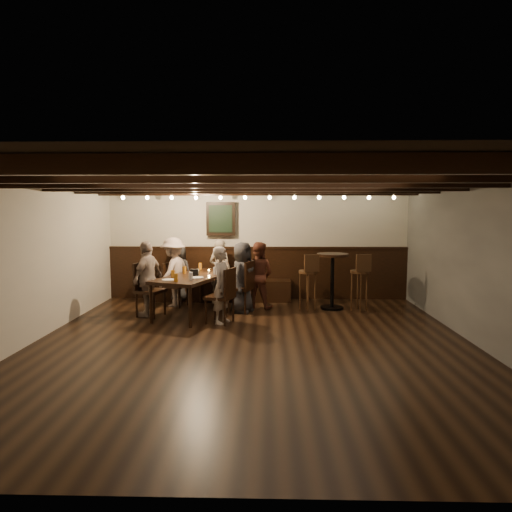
{
  "coord_description": "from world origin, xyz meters",
  "views": [
    {
      "loc": [
        0.22,
        -6.42,
        1.98
      ],
      "look_at": [
        0.01,
        1.3,
        1.16
      ],
      "focal_mm": 32.0,
      "sensor_mm": 36.0,
      "label": 1
    }
  ],
  "objects_px": {
    "person_left_near": "(174,272)",
    "person_bench_left": "(179,273)",
    "high_top_table": "(332,273)",
    "person_right_far": "(222,285)",
    "chair_right_far": "(221,306)",
    "bar_stool_left": "(308,290)",
    "person_bench_right": "(258,275)",
    "chair_left_near": "(175,293)",
    "person_right_near": "(242,277)",
    "dining_table": "(196,278)",
    "chair_left_far": "(150,300)",
    "bar_stool_right": "(359,290)",
    "chair_right_near": "(241,296)",
    "person_left_far": "(148,279)",
    "person_bench_centre": "(220,271)"
  },
  "relations": [
    {
      "from": "person_left_near",
      "to": "person_right_far",
      "type": "height_order",
      "value": "person_left_near"
    },
    {
      "from": "high_top_table",
      "to": "person_right_far",
      "type": "bearing_deg",
      "value": -150.05
    },
    {
      "from": "dining_table",
      "to": "person_left_far",
      "type": "relative_size",
      "value": 1.54
    },
    {
      "from": "chair_right_far",
      "to": "bar_stool_left",
      "type": "height_order",
      "value": "bar_stool_left"
    },
    {
      "from": "person_bench_centre",
      "to": "person_left_near",
      "type": "bearing_deg",
      "value": 38.66
    },
    {
      "from": "person_bench_right",
      "to": "person_left_far",
      "type": "distance_m",
      "value": 2.13
    },
    {
      "from": "chair_left_far",
      "to": "chair_right_near",
      "type": "height_order",
      "value": "chair_left_far"
    },
    {
      "from": "person_bench_right",
      "to": "bar_stool_left",
      "type": "relative_size",
      "value": 1.19
    },
    {
      "from": "bar_stool_right",
      "to": "person_right_near",
      "type": "bearing_deg",
      "value": 169.86
    },
    {
      "from": "dining_table",
      "to": "person_right_far",
      "type": "bearing_deg",
      "value": -30.96
    },
    {
      "from": "person_right_near",
      "to": "high_top_table",
      "type": "xyz_separation_m",
      "value": [
        1.75,
        0.33,
        0.05
      ]
    },
    {
      "from": "chair_left_near",
      "to": "person_left_near",
      "type": "bearing_deg",
      "value": -90.0
    },
    {
      "from": "person_bench_centre",
      "to": "person_right_near",
      "type": "distance_m",
      "value": 0.96
    },
    {
      "from": "chair_left_near",
      "to": "person_left_near",
      "type": "relative_size",
      "value": 0.63
    },
    {
      "from": "dining_table",
      "to": "person_left_far",
      "type": "bearing_deg",
      "value": -149.04
    },
    {
      "from": "chair_left_near",
      "to": "high_top_table",
      "type": "xyz_separation_m",
      "value": [
        3.14,
        -0.16,
        0.45
      ]
    },
    {
      "from": "chair_right_near",
      "to": "person_left_near",
      "type": "distance_m",
      "value": 1.52
    },
    {
      "from": "dining_table",
      "to": "chair_left_far",
      "type": "distance_m",
      "value": 0.93
    },
    {
      "from": "chair_right_near",
      "to": "person_bench_right",
      "type": "relative_size",
      "value": 0.74
    },
    {
      "from": "person_bench_right",
      "to": "person_left_near",
      "type": "relative_size",
      "value": 0.94
    },
    {
      "from": "dining_table",
      "to": "bar_stool_right",
      "type": "distance_m",
      "value": 3.14
    },
    {
      "from": "person_bench_centre",
      "to": "bar_stool_right",
      "type": "bearing_deg",
      "value": -173.62
    },
    {
      "from": "chair_left_near",
      "to": "person_bench_left",
      "type": "xyz_separation_m",
      "value": [
        -0.02,
        0.48,
        0.35
      ]
    },
    {
      "from": "person_right_near",
      "to": "person_left_far",
      "type": "bearing_deg",
      "value": 120.96
    },
    {
      "from": "person_left_near",
      "to": "high_top_table",
      "type": "xyz_separation_m",
      "value": [
        3.17,
        -0.17,
        0.02
      ]
    },
    {
      "from": "person_right_near",
      "to": "bar_stool_left",
      "type": "bearing_deg",
      "value": -64.82
    },
    {
      "from": "dining_table",
      "to": "person_left_near",
      "type": "bearing_deg",
      "value": 149.04
    },
    {
      "from": "high_top_table",
      "to": "bar_stool_left",
      "type": "relative_size",
      "value": 0.99
    },
    {
      "from": "chair_right_near",
      "to": "person_right_near",
      "type": "bearing_deg",
      "value": -90.0
    },
    {
      "from": "chair_right_near",
      "to": "person_left_far",
      "type": "distance_m",
      "value": 1.77
    },
    {
      "from": "person_bench_left",
      "to": "person_right_far",
      "type": "distance_m",
      "value": 2.13
    },
    {
      "from": "chair_right_far",
      "to": "bar_stool_left",
      "type": "relative_size",
      "value": 0.86
    },
    {
      "from": "bar_stool_left",
      "to": "bar_stool_right",
      "type": "bearing_deg",
      "value": -18.78
    },
    {
      "from": "chair_left_near",
      "to": "bar_stool_right",
      "type": "relative_size",
      "value": 0.79
    },
    {
      "from": "chair_right_far",
      "to": "person_bench_left",
      "type": "xyz_separation_m",
      "value": [
        -1.08,
        1.81,
        0.33
      ]
    },
    {
      "from": "dining_table",
      "to": "person_right_far",
      "type": "relative_size",
      "value": 1.61
    },
    {
      "from": "chair_left_near",
      "to": "bar_stool_left",
      "type": "bearing_deg",
      "value": 101.61
    },
    {
      "from": "chair_left_near",
      "to": "person_bench_left",
      "type": "distance_m",
      "value": 0.6
    },
    {
      "from": "chair_right_near",
      "to": "bar_stool_left",
      "type": "distance_m",
      "value": 1.29
    },
    {
      "from": "chair_right_far",
      "to": "person_bench_right",
      "type": "height_order",
      "value": "person_bench_right"
    },
    {
      "from": "chair_left_near",
      "to": "chair_right_far",
      "type": "xyz_separation_m",
      "value": [
        1.06,
        -1.33,
        0.02
      ]
    },
    {
      "from": "person_left_near",
      "to": "person_bench_left",
      "type": "bearing_deg",
      "value": -161.57
    },
    {
      "from": "person_right_near",
      "to": "bar_stool_right",
      "type": "xyz_separation_m",
      "value": [
        2.25,
        0.18,
        -0.26
      ]
    },
    {
      "from": "chair_left_near",
      "to": "person_right_far",
      "type": "distance_m",
      "value": 1.77
    },
    {
      "from": "person_left_far",
      "to": "person_right_far",
      "type": "height_order",
      "value": "person_left_far"
    },
    {
      "from": "bar_stool_right",
      "to": "chair_left_near",
      "type": "bearing_deg",
      "value": 160.48
    },
    {
      "from": "chair_right_near",
      "to": "person_left_near",
      "type": "height_order",
      "value": "person_left_near"
    },
    {
      "from": "dining_table",
      "to": "person_bench_right",
      "type": "xyz_separation_m",
      "value": [
        1.15,
        0.55,
        -0.01
      ]
    },
    {
      "from": "chair_left_far",
      "to": "person_right_far",
      "type": "xyz_separation_m",
      "value": [
        1.39,
        -0.49,
        0.36
      ]
    },
    {
      "from": "bar_stool_right",
      "to": "person_bench_centre",
      "type": "bearing_deg",
      "value": 152.35
    }
  ]
}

